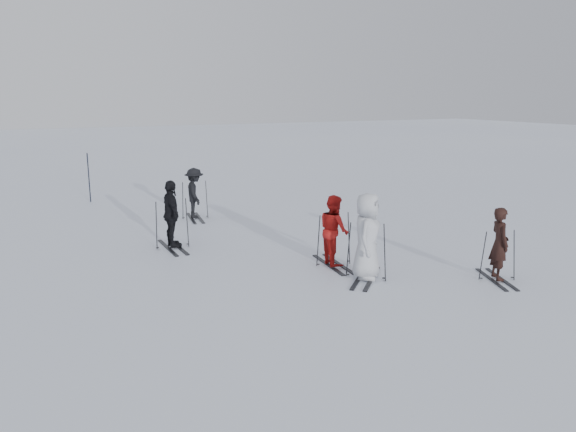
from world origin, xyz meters
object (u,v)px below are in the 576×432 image
(skier_red, at_px, (334,231))
(skier_uphill_far, at_px, (195,194))
(skier_near_dark, at_px, (499,245))
(piste_marker, at_px, (89,178))
(skier_uphill_left, at_px, (172,215))
(skier_grey, at_px, (367,237))

(skier_red, relative_size, skier_uphill_far, 1.02)
(skier_near_dark, xyz_separation_m, piste_marker, (-6.83, 13.43, 0.13))
(skier_near_dark, distance_m, skier_red, 3.67)
(skier_uphill_far, height_order, piste_marker, piste_marker)
(skier_uphill_left, relative_size, skier_uphill_far, 1.09)
(skier_grey, bearing_deg, piste_marker, 63.51)
(skier_near_dark, relative_size, skier_uphill_left, 0.90)
(skier_grey, height_order, piste_marker, skier_grey)
(skier_uphill_far, bearing_deg, piste_marker, 39.15)
(skier_grey, xyz_separation_m, skier_uphill_far, (-1.59, 7.56, -0.13))
(skier_uphill_left, xyz_separation_m, piste_marker, (-1.12, 7.73, 0.04))
(skier_uphill_left, bearing_deg, skier_uphill_far, -26.99)
(skier_red, xyz_separation_m, piste_marker, (-4.17, 10.90, 0.09))
(skier_near_dark, relative_size, skier_uphill_far, 0.98)
(skier_red, bearing_deg, skier_near_dark, -127.47)
(skier_near_dark, bearing_deg, skier_red, 68.08)
(piste_marker, bearing_deg, skier_grey, -70.46)
(piste_marker, bearing_deg, skier_near_dark, -63.05)
(skier_near_dark, distance_m, skier_grey, 2.87)
(skier_near_dark, height_order, skier_red, skier_red)
(skier_grey, bearing_deg, skier_uphill_far, 55.82)
(piste_marker, bearing_deg, skier_red, -69.06)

